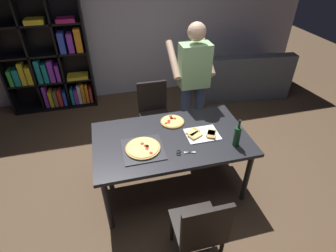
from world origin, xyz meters
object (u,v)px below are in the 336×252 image
at_px(person_serving_pizza, 193,82).
at_px(pepperoni_pizza_on_tray, 143,148).
at_px(wine_bottle, 237,136).
at_px(chair_near_camera, 200,229).
at_px(chair_far_side, 154,110).
at_px(bookshelf, 49,60).
at_px(couch, 240,79).
at_px(kitchen_scissors, 183,153).
at_px(second_pizza_plain, 172,122).
at_px(dining_table, 171,142).

xyz_separation_m(person_serving_pizza, pepperoni_pizza_on_tray, (-0.83, -0.88, -0.23)).
xyz_separation_m(person_serving_pizza, wine_bottle, (0.13, -1.04, -0.13)).
distance_m(chair_near_camera, chair_far_side, 1.96).
bearing_deg(chair_near_camera, wine_bottle, 48.15).
bearing_deg(chair_near_camera, bookshelf, 113.83).
height_order(couch, kitchen_scissors, couch).
bearing_deg(couch, wine_bottle, -119.25).
height_order(chair_far_side, wine_bottle, wine_bottle).
distance_m(wine_bottle, second_pizza_plain, 0.78).
relative_size(chair_near_camera, chair_far_side, 1.00).
xyz_separation_m(dining_table, couch, (1.89, 1.99, -0.38)).
relative_size(dining_table, couch, 0.94).
relative_size(wine_bottle, second_pizza_plain, 1.14).
bearing_deg(person_serving_pizza, dining_table, -122.99).
bearing_deg(second_pizza_plain, dining_table, -106.88).
bearing_deg(chair_far_side, kitchen_scissors, -87.83).
bearing_deg(pepperoni_pizza_on_tray, dining_table, 20.25).
xyz_separation_m(chair_far_side, person_serving_pizza, (0.49, -0.22, 0.49)).
bearing_deg(chair_far_side, person_serving_pizza, -24.12).
distance_m(person_serving_pizza, second_pizza_plain, 0.67).
xyz_separation_m(bookshelf, person_serving_pizza, (1.98, -1.62, 0.13)).
bearing_deg(bookshelf, pepperoni_pizza_on_tray, -65.32).
height_order(dining_table, chair_far_side, chair_far_side).
xyz_separation_m(chair_near_camera, second_pizza_plain, (0.08, 1.25, 0.25)).
distance_m(couch, person_serving_pizza, 1.99).
relative_size(couch, pepperoni_pizza_on_tray, 4.26).
bearing_deg(dining_table, kitchen_scissors, -80.17).
bearing_deg(second_pizza_plain, kitchen_scissors, -93.79).
distance_m(couch, second_pizza_plain, 2.53).
bearing_deg(kitchen_scissors, chair_far_side, 92.17).
xyz_separation_m(couch, bookshelf, (-3.38, 0.39, 0.56)).
xyz_separation_m(couch, wine_bottle, (-1.27, -2.27, 0.57)).
bearing_deg(couch, second_pizza_plain, -136.60).
bearing_deg(couch, dining_table, -133.61).
bearing_deg(bookshelf, dining_table, -58.07).
xyz_separation_m(chair_near_camera, wine_bottle, (0.62, 0.69, 0.36)).
bearing_deg(wine_bottle, dining_table, 155.37).
height_order(couch, wine_bottle, wine_bottle).
relative_size(pepperoni_pizza_on_tray, second_pizza_plain, 1.51).
bearing_deg(person_serving_pizza, couch, 41.27).
xyz_separation_m(dining_table, pepperoni_pizza_on_tray, (-0.33, -0.12, 0.09)).
bearing_deg(chair_near_camera, couch, 57.44).
relative_size(chair_far_side, person_serving_pizza, 0.51).
height_order(chair_near_camera, second_pizza_plain, chair_near_camera).
distance_m(person_serving_pizza, pepperoni_pizza_on_tray, 1.23).
relative_size(bookshelf, second_pizza_plain, 7.03).
distance_m(dining_table, chair_far_side, 0.99).
relative_size(person_serving_pizza, pepperoni_pizza_on_tray, 4.18).
relative_size(dining_table, kitchen_scissors, 8.50).
bearing_deg(couch, kitchen_scissors, -129.23).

